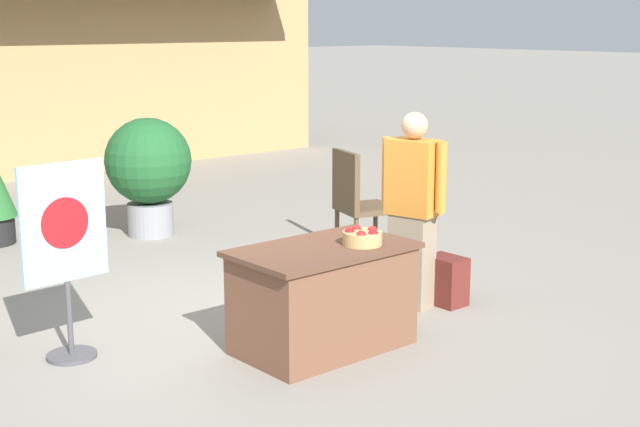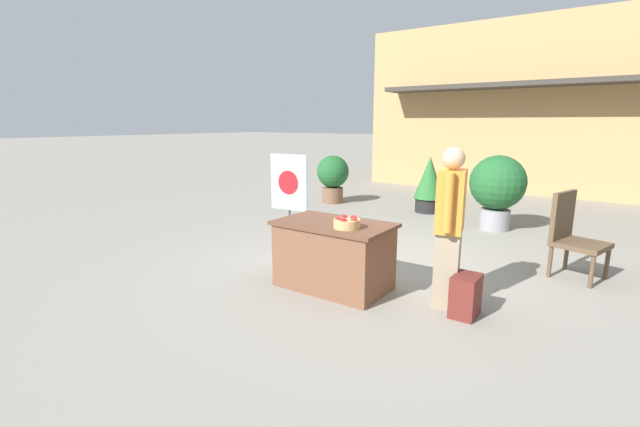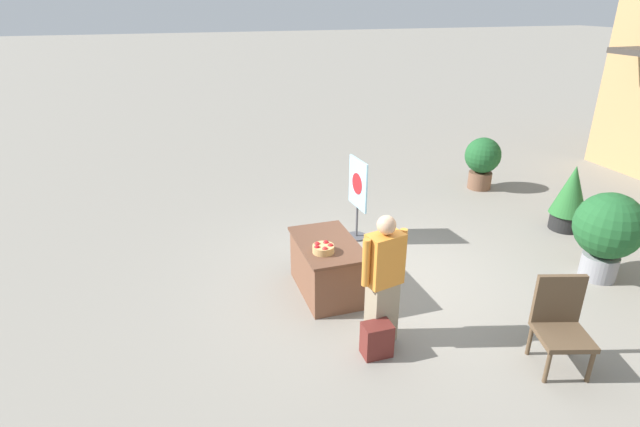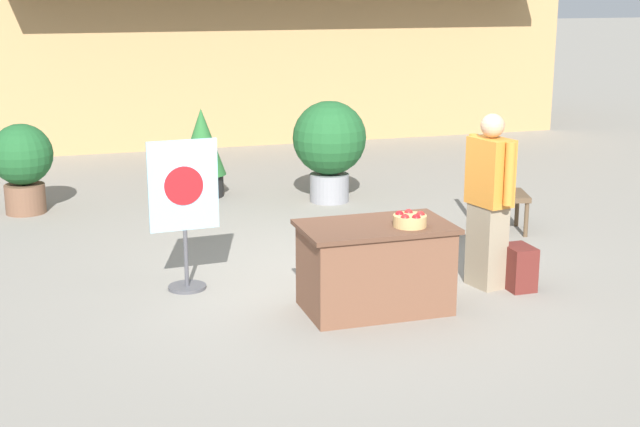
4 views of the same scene
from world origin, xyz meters
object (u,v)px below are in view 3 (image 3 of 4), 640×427
(display_table, at_px, (327,267))
(potted_plant_far_left, at_px, (571,196))
(person_visitor, at_px, (383,279))
(backpack, at_px, (377,340))
(apple_basket, at_px, (323,248))
(patio_chair, at_px, (560,320))
(potted_plant_far_right, at_px, (608,230))
(potted_plant_near_left, at_px, (482,160))
(poster_board, at_px, (358,195))

(display_table, height_order, potted_plant_far_left, potted_plant_far_left)
(person_visitor, height_order, backpack, person_visitor)
(display_table, xyz_separation_m, potted_plant_far_left, (-0.68, 4.79, 0.24))
(person_visitor, bearing_deg, apple_basket, 10.67)
(patio_chair, relative_size, potted_plant_far_left, 0.88)
(patio_chair, xyz_separation_m, potted_plant_far_left, (-2.90, 2.78, 0.07))
(person_visitor, bearing_deg, display_table, 0.00)
(backpack, distance_m, potted_plant_far_right, 3.98)
(apple_basket, distance_m, patio_chair, 2.92)
(potted_plant_far_right, bearing_deg, potted_plant_near_left, 172.00)
(person_visitor, distance_m, backpack, 0.70)
(display_table, xyz_separation_m, potted_plant_far_right, (0.87, 4.00, 0.40))
(person_visitor, distance_m, patio_chair, 2.01)
(poster_board, xyz_separation_m, potted_plant_far_left, (0.82, 3.75, -0.17))
(person_visitor, xyz_separation_m, poster_board, (-2.74, 0.77, -0.04))
(backpack, xyz_separation_m, potted_plant_far_left, (-2.18, 4.68, 0.42))
(backpack, height_order, potted_plant_far_right, potted_plant_far_right)
(display_table, height_order, patio_chair, patio_chair)
(display_table, distance_m, potted_plant_near_left, 5.44)
(patio_chair, distance_m, potted_plant_near_left, 5.79)
(apple_basket, xyz_separation_m, potted_plant_far_left, (-0.94, 4.94, -0.21))
(potted_plant_far_right, relative_size, potted_plant_near_left, 1.18)
(patio_chair, bearing_deg, apple_basket, -115.51)
(person_visitor, relative_size, potted_plant_near_left, 1.46)
(apple_basket, relative_size, patio_chair, 0.27)
(patio_chair, xyz_separation_m, potted_plant_far_right, (-1.35, 1.99, 0.22))
(backpack, relative_size, poster_board, 0.29)
(apple_basket, height_order, potted_plant_near_left, potted_plant_near_left)
(display_table, bearing_deg, apple_basket, -29.14)
(apple_basket, bearing_deg, potted_plant_near_left, 124.72)
(apple_basket, height_order, backpack, apple_basket)
(apple_basket, distance_m, potted_plant_far_left, 5.03)
(apple_basket, bearing_deg, poster_board, 146.00)
(display_table, bearing_deg, patio_chair, 42.24)
(person_visitor, height_order, potted_plant_near_left, person_visitor)
(potted_plant_far_left, bearing_deg, apple_basket, -79.18)
(potted_plant_far_left, bearing_deg, backpack, -65.03)
(person_visitor, xyz_separation_m, backpack, (0.26, -0.16, -0.64))
(potted_plant_far_right, bearing_deg, display_table, -102.23)
(poster_board, distance_m, potted_plant_near_left, 3.80)
(person_visitor, xyz_separation_m, potted_plant_far_right, (-0.37, 3.72, -0.06))
(poster_board, bearing_deg, apple_basket, 52.25)
(patio_chair, bearing_deg, display_table, -121.04)
(apple_basket, relative_size, person_visitor, 0.17)
(potted_plant_near_left, bearing_deg, apple_basket, -55.28)
(display_table, xyz_separation_m, potted_plant_near_left, (-2.99, 4.54, 0.26))
(potted_plant_far_left, bearing_deg, potted_plant_near_left, -173.80)
(apple_basket, height_order, potted_plant_far_left, potted_plant_far_left)
(display_table, xyz_separation_m, poster_board, (-1.50, 1.04, 0.41))
(apple_basket, xyz_separation_m, potted_plant_far_right, (0.61, 4.14, -0.05))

